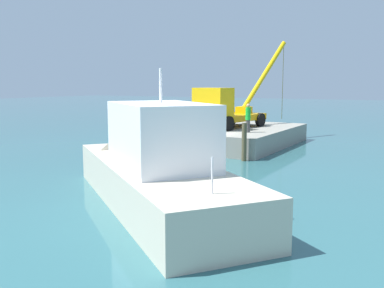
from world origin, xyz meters
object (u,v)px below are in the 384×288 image
object	(u,v)px
dock_worker	(248,118)
moored_yacht	(144,176)
salvaged_car	(186,149)
crane_truck	(226,108)

from	to	relation	value
dock_worker	moored_yacht	world-z (taller)	moored_yacht
dock_worker	salvaged_car	bearing A→B (deg)	-26.98
salvaged_car	dock_worker	bearing A→B (deg)	153.02
dock_worker	moored_yacht	distance (m)	12.49
moored_yacht	crane_truck	bearing A→B (deg)	-167.64
dock_worker	salvaged_car	xyz separation A→B (m)	(4.26, -2.17, -1.67)
dock_worker	salvaged_car	distance (m)	5.06
dock_worker	crane_truck	bearing A→B (deg)	-125.87
dock_worker	moored_yacht	xyz separation A→B (m)	(12.38, 0.62, -1.50)
crane_truck	salvaged_car	bearing A→B (deg)	3.04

